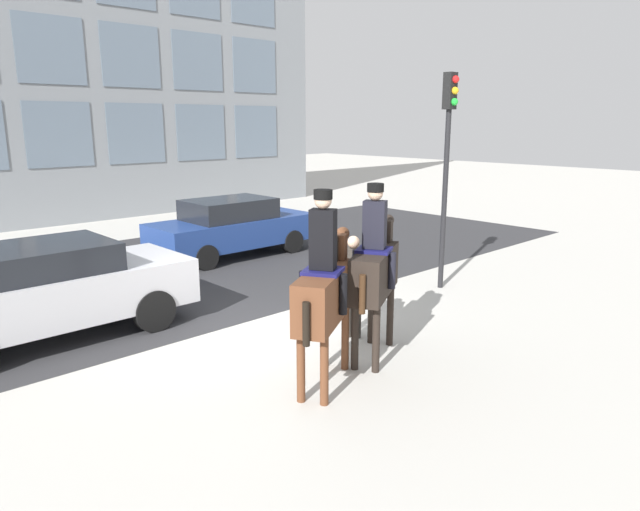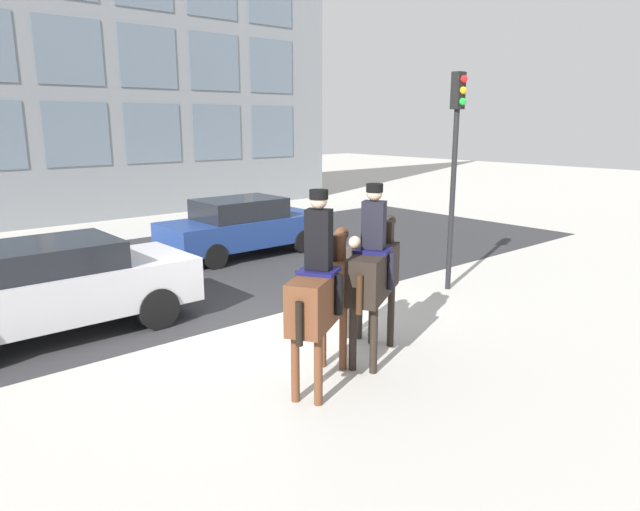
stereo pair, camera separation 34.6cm
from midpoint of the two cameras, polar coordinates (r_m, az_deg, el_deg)
The scene contains 8 objects.
ground_plane at distance 9.98m, azimuth -6.84°, elevation -7.41°, with size 80.00×80.00×0.00m, color #B2AFA8.
road_surface at distance 13.93m, azimuth -18.55°, elevation -2.01°, with size 25.02×8.50×0.01m.
mounted_horse_lead at distance 7.54m, azimuth -0.79°, elevation -3.36°, with size 1.81×1.26×2.67m.
mounted_horse_companion at distance 8.47m, azimuth 4.38°, elevation -1.22°, with size 1.75×1.18×2.65m.
pedestrian_bystander at distance 9.27m, azimuth 2.30°, elevation -2.34°, with size 0.72×0.77×1.72m.
street_car_near_lane at distance 10.36m, azimuth -26.66°, elevation -3.03°, with size 4.57×1.94×1.59m.
street_car_far_lane at distance 15.32m, azimuth -9.42°, elevation 2.87°, with size 4.42×1.82×1.54m.
traffic_light at distance 12.12m, azimuth 11.83°, elevation 10.41°, with size 0.24×0.29×4.46m.
Camera 1 is at (-5.61, -7.45, 3.50)m, focal length 32.00 mm.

